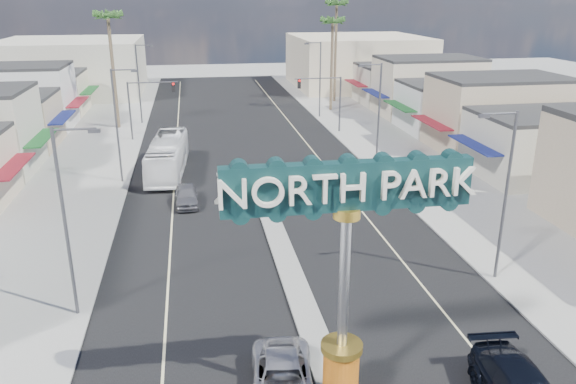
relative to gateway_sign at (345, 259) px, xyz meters
name	(u,v)px	position (x,y,z in m)	size (l,w,h in m)	color
ground	(254,176)	(0.00, 28.02, -5.93)	(160.00, 160.00, 0.00)	gray
road	(254,176)	(0.00, 28.02, -5.92)	(20.00, 120.00, 0.01)	black
median_island	(286,259)	(0.00, 12.02, -5.85)	(1.30, 30.00, 0.16)	gray
sidewalk_left	(78,184)	(-14.00, 28.02, -5.87)	(8.00, 120.00, 0.12)	gray
sidewalk_right	(413,167)	(14.00, 28.02, -5.87)	(8.00, 120.00, 0.12)	gray
storefront_row_right	(457,103)	(24.00, 41.02, -2.93)	(12.00, 42.00, 6.00)	#B7B29E
backdrop_far_left	(73,67)	(-22.00, 73.02, -1.93)	(20.00, 20.00, 8.00)	#B7B29E
backdrop_far_right	(357,62)	(22.00, 73.02, -1.93)	(20.00, 20.00, 8.00)	beige
gateway_sign	(345,259)	(0.00, 0.00, 0.00)	(8.20, 1.50, 9.15)	#CE610F
traffic_signal_left	(147,99)	(-9.18, 42.02, -1.65)	(5.09, 0.45, 6.00)	#47474C
traffic_signal_right	(324,94)	(9.18, 42.02, -1.65)	(5.09, 0.45, 6.00)	#47474C
streetlight_l_near	(68,215)	(-10.43, 8.02, -0.86)	(2.03, 0.22, 9.00)	#47474C
streetlight_l_mid	(118,120)	(-10.43, 28.02, -0.86)	(2.03, 0.22, 9.00)	#47474C
streetlight_l_far	(140,80)	(-10.43, 50.02, -0.86)	(2.03, 0.22, 9.00)	#47474C
streetlight_r_near	(504,189)	(10.43, 8.02, -0.86)	(2.03, 0.22, 9.00)	#47474C
streetlight_r_mid	(377,111)	(10.43, 28.02, -0.86)	(2.03, 0.22, 9.00)	#47474C
streetlight_r_far	(319,76)	(10.43, 50.02, -0.86)	(2.03, 0.22, 9.00)	#47474C
palm_left_far	(108,22)	(-13.00, 48.02, 5.57)	(2.60, 2.60, 13.10)	brown
palm_right_mid	(333,26)	(13.00, 54.02, 4.67)	(2.60, 2.60, 12.10)	brown
palm_right_far	(337,9)	(15.00, 60.02, 6.46)	(2.60, 2.60, 14.10)	brown
suv_left	(283,380)	(-2.00, 0.81, -5.23)	(2.33, 5.05, 1.40)	silver
car_parked_left	(187,196)	(-5.50, 22.07, -5.24)	(1.63, 4.04, 1.38)	slate
car_parked_right	(339,185)	(5.74, 22.05, -5.10)	(1.75, 5.01, 1.65)	silver
city_bus	(168,156)	(-7.00, 29.96, -4.42)	(2.53, 10.82, 3.01)	white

